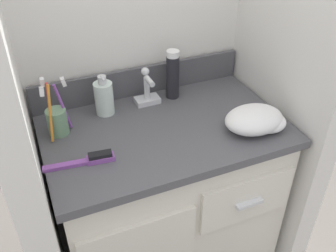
# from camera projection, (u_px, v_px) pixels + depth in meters

# --- Properties ---
(wall_back) EXTENTS (1.00, 0.08, 2.20)m
(wall_back) POSITION_uv_depth(u_px,v_px,m) (132.00, 11.00, 1.32)
(wall_back) COLOR silver
(wall_back) RESTS_ON ground_plane
(wall_right) EXTENTS (0.08, 0.59, 2.20)m
(wall_right) POSITION_uv_depth(u_px,v_px,m) (292.00, 21.00, 1.24)
(wall_right) COLOR silver
(wall_right) RESTS_ON ground_plane
(vanity) EXTENTS (0.82, 0.53, 0.79)m
(vanity) POSITION_uv_depth(u_px,v_px,m) (165.00, 205.00, 1.48)
(vanity) COLOR silver
(vanity) RESTS_ON ground_plane
(backsplash) EXTENTS (0.82, 0.02, 0.11)m
(backsplash) POSITION_uv_depth(u_px,v_px,m) (140.00, 81.00, 1.42)
(backsplash) COLOR #4C4C51
(backsplash) RESTS_ON vanity
(sink_faucet) EXTENTS (0.09, 0.09, 0.14)m
(sink_faucet) POSITION_uv_depth(u_px,v_px,m) (147.00, 91.00, 1.37)
(sink_faucet) COLOR silver
(sink_faucet) RESTS_ON vanity
(toothbrush_cup) EXTENTS (0.09, 0.09, 0.20)m
(toothbrush_cup) POSITION_uv_depth(u_px,v_px,m) (57.00, 119.00, 1.21)
(toothbrush_cup) COLOR gray
(toothbrush_cup) RESTS_ON vanity
(soap_dispenser) EXTENTS (0.07, 0.07, 0.15)m
(soap_dispenser) POSITION_uv_depth(u_px,v_px,m) (104.00, 97.00, 1.31)
(soap_dispenser) COLOR silver
(soap_dispenser) RESTS_ON vanity
(shaving_cream_can) EXTENTS (0.05, 0.05, 0.19)m
(shaving_cream_can) POSITION_uv_depth(u_px,v_px,m) (173.00, 75.00, 1.38)
(shaving_cream_can) COLOR black
(shaving_cream_can) RESTS_ON vanity
(hairbrush) EXTENTS (0.21, 0.05, 0.03)m
(hairbrush) POSITION_uv_depth(u_px,v_px,m) (89.00, 160.00, 1.11)
(hairbrush) COLOR purple
(hairbrush) RESTS_ON vanity
(hand_towel) EXTENTS (0.21, 0.15, 0.08)m
(hand_towel) POSITION_uv_depth(u_px,v_px,m) (257.00, 120.00, 1.24)
(hand_towel) COLOR white
(hand_towel) RESTS_ON vanity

